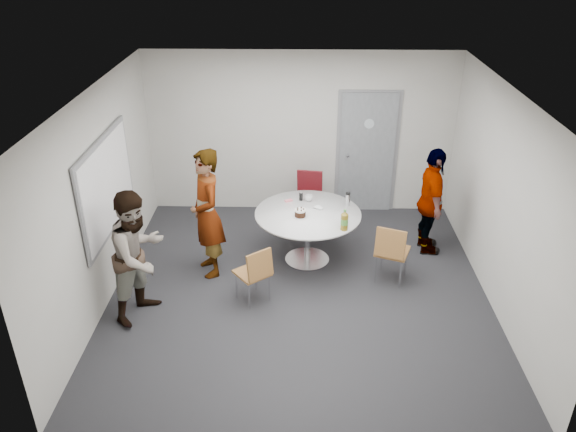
{
  "coord_description": "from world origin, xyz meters",
  "views": [
    {
      "loc": [
        -0.01,
        -6.25,
        4.42
      ],
      "look_at": [
        -0.16,
        0.25,
        1.01
      ],
      "focal_mm": 35.0,
      "sensor_mm": 36.0,
      "label": 1
    }
  ],
  "objects_px": {
    "chair_far": "(309,193)",
    "person_left": "(139,255)",
    "person_main": "(207,214)",
    "chair_near_right": "(391,249)",
    "door": "(367,153)",
    "whiteboard": "(107,185)",
    "chair_near_left": "(256,271)",
    "table": "(309,220)",
    "person_right": "(431,202)"
  },
  "relations": [
    {
      "from": "door",
      "to": "person_left",
      "type": "height_order",
      "value": "door"
    },
    {
      "from": "door",
      "to": "table",
      "type": "xyz_separation_m",
      "value": [
        -0.97,
        -1.71,
        -0.35
      ]
    },
    {
      "from": "chair_far",
      "to": "chair_near_left",
      "type": "bearing_deg",
      "value": 80.09
    },
    {
      "from": "table",
      "to": "person_left",
      "type": "xyz_separation_m",
      "value": [
        -2.08,
        -1.28,
        0.17
      ]
    },
    {
      "from": "chair_near_left",
      "to": "person_left",
      "type": "height_order",
      "value": "person_left"
    },
    {
      "from": "door",
      "to": "person_right",
      "type": "relative_size",
      "value": 1.3
    },
    {
      "from": "chair_far",
      "to": "person_left",
      "type": "relative_size",
      "value": 0.53
    },
    {
      "from": "person_left",
      "to": "whiteboard",
      "type": "bearing_deg",
      "value": 63.16
    },
    {
      "from": "door",
      "to": "whiteboard",
      "type": "height_order",
      "value": "door"
    },
    {
      "from": "table",
      "to": "chair_near_right",
      "type": "xyz_separation_m",
      "value": [
        1.1,
        -0.54,
        -0.14
      ]
    },
    {
      "from": "chair_near_right",
      "to": "person_right",
      "type": "height_order",
      "value": "person_right"
    },
    {
      "from": "table",
      "to": "person_main",
      "type": "relative_size",
      "value": 0.82
    },
    {
      "from": "whiteboard",
      "to": "person_main",
      "type": "bearing_deg",
      "value": 12.58
    },
    {
      "from": "person_left",
      "to": "table",
      "type": "bearing_deg",
      "value": -31.21
    },
    {
      "from": "table",
      "to": "person_main",
      "type": "xyz_separation_m",
      "value": [
        -1.39,
        -0.31,
        0.24
      ]
    },
    {
      "from": "door",
      "to": "person_right",
      "type": "xyz_separation_m",
      "value": [
        0.81,
        -1.37,
        -0.21
      ]
    },
    {
      "from": "chair_near_left",
      "to": "whiteboard",
      "type": "bearing_deg",
      "value": 127.86
    },
    {
      "from": "whiteboard",
      "to": "chair_far",
      "type": "height_order",
      "value": "whiteboard"
    },
    {
      "from": "chair_far",
      "to": "person_left",
      "type": "bearing_deg",
      "value": 57.16
    },
    {
      "from": "whiteboard",
      "to": "person_left",
      "type": "relative_size",
      "value": 1.12
    },
    {
      "from": "whiteboard",
      "to": "chair_far",
      "type": "bearing_deg",
      "value": 33.72
    },
    {
      "from": "person_main",
      "to": "person_left",
      "type": "height_order",
      "value": "person_main"
    },
    {
      "from": "chair_near_right",
      "to": "person_right",
      "type": "bearing_deg",
      "value": 73.72
    },
    {
      "from": "chair_near_left",
      "to": "person_main",
      "type": "relative_size",
      "value": 0.44
    },
    {
      "from": "chair_near_right",
      "to": "person_right",
      "type": "relative_size",
      "value": 0.54
    },
    {
      "from": "whiteboard",
      "to": "person_right",
      "type": "distance_m",
      "value": 4.51
    },
    {
      "from": "chair_near_right",
      "to": "table",
      "type": "bearing_deg",
      "value": 175.17
    },
    {
      "from": "chair_near_left",
      "to": "person_main",
      "type": "height_order",
      "value": "person_main"
    },
    {
      "from": "whiteboard",
      "to": "person_right",
      "type": "xyz_separation_m",
      "value": [
        4.37,
        0.91,
        -0.63
      ]
    },
    {
      "from": "person_main",
      "to": "chair_near_right",
      "type": "bearing_deg",
      "value": 60.67
    },
    {
      "from": "table",
      "to": "person_main",
      "type": "height_order",
      "value": "person_main"
    },
    {
      "from": "chair_near_right",
      "to": "person_main",
      "type": "bearing_deg",
      "value": -164.04
    },
    {
      "from": "person_main",
      "to": "chair_near_left",
      "type": "bearing_deg",
      "value": 19.86
    },
    {
      "from": "table",
      "to": "chair_near_right",
      "type": "height_order",
      "value": "table"
    },
    {
      "from": "person_left",
      "to": "person_right",
      "type": "bearing_deg",
      "value": -40.02
    },
    {
      "from": "table",
      "to": "chair_near_right",
      "type": "distance_m",
      "value": 1.23
    },
    {
      "from": "whiteboard",
      "to": "table",
      "type": "relative_size",
      "value": 1.26
    },
    {
      "from": "person_main",
      "to": "person_right",
      "type": "bearing_deg",
      "value": 77.47
    },
    {
      "from": "chair_near_left",
      "to": "chair_far",
      "type": "relative_size",
      "value": 0.9
    },
    {
      "from": "chair_far",
      "to": "person_main",
      "type": "xyz_separation_m",
      "value": [
        -1.4,
        -1.47,
        0.37
      ]
    },
    {
      "from": "table",
      "to": "person_left",
      "type": "relative_size",
      "value": 0.89
    },
    {
      "from": "table",
      "to": "whiteboard",
      "type": "bearing_deg",
      "value": -167.54
    },
    {
      "from": "door",
      "to": "whiteboard",
      "type": "relative_size",
      "value": 1.12
    },
    {
      "from": "chair_near_left",
      "to": "chair_near_right",
      "type": "height_order",
      "value": "chair_near_right"
    },
    {
      "from": "door",
      "to": "chair_far",
      "type": "height_order",
      "value": "door"
    },
    {
      "from": "person_left",
      "to": "person_right",
      "type": "distance_m",
      "value": 4.18
    },
    {
      "from": "chair_far",
      "to": "table",
      "type": "bearing_deg",
      "value": 97.42
    },
    {
      "from": "whiteboard",
      "to": "chair_near_left",
      "type": "bearing_deg",
      "value": -13.69
    },
    {
      "from": "door",
      "to": "chair_near_right",
      "type": "distance_m",
      "value": 2.3
    },
    {
      "from": "whiteboard",
      "to": "person_main",
      "type": "distance_m",
      "value": 1.34
    }
  ]
}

